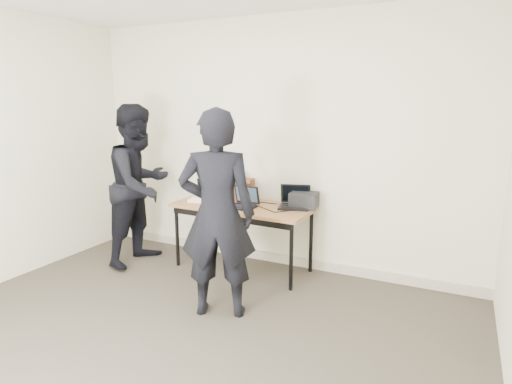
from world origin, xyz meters
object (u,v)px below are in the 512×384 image
Objects in this scene: equipment_box at (304,200)px; desk at (242,211)px; laptop_right at (295,202)px; person_typist at (217,215)px; person_observer at (140,185)px; laptop_beige at (205,196)px; leather_satchel at (237,188)px; laptop_center at (243,202)px.

desk is at bearing -163.07° from equipment_box.
person_typist reaches higher than laptop_right.
person_observer reaches higher than person_typist.
person_typist is at bearing -114.78° from person_observer.
laptop_beige is 0.93× the size of leather_satchel.
person_observer is at bearing -48.35° from person_typist.
desk is at bearing -74.99° from person_observer.
laptop_beige is at bearing 172.82° from laptop_right.
laptop_center is (0.05, -0.06, 0.11)m from desk.
laptop_right is (1.02, 0.14, 0.00)m from laptop_beige.
desk is at bearing -15.90° from laptop_beige.
person_typist reaches higher than equipment_box.
person_observer is at bearing -166.31° from laptop_beige.
person_typist is at bearing -117.49° from laptop_right.
person_typist is at bearing -78.28° from leather_satchel.
laptop_beige is at bearing 170.85° from laptop_center.
person_observer is (-0.96, -0.51, 0.05)m from leather_satchel.
laptop_center is 1.02× the size of equipment_box.
laptop_right is 1.18m from person_typist.
desk is at bearing -60.95° from leather_satchel.
equipment_box reaches higher than desk.
person_typist is 1.58m from person_observer.
leather_satchel reaches higher than desk.
leather_satchel reaches higher than laptop_beige.
laptop_beige is at bearing -63.24° from person_observer.
laptop_right is at bearing -73.72° from person_observer.
laptop_right is 1.00× the size of leather_satchel.
laptop_center reaches higher than desk.
person_observer reaches higher than laptop_beige.
desk is 0.50m from laptop_beige.
person_typist is at bearing -74.79° from laptop_center.
person_typist is at bearing -71.81° from desk.
person_observer reaches higher than leather_satchel.
laptop_beige reaches higher than equipment_box.
laptop_beige is 1.03m from laptop_right.
equipment_box is (0.58, 0.25, 0.03)m from laptop_center.
desk is 1.20m from person_observer.
person_observer is at bearing -163.95° from desk.
laptop_right is 1.74m from person_observer.
person_typist is (-0.35, -1.16, 0.08)m from equipment_box.
laptop_beige reaches higher than desk.
desk is 0.86× the size of person_typist.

